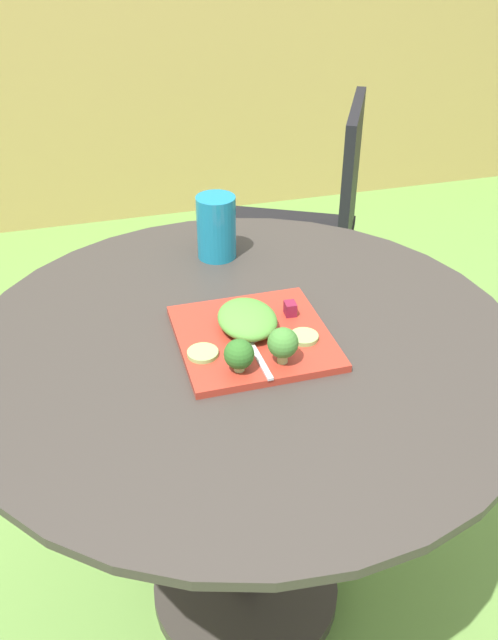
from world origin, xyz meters
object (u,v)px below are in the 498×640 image
(fork, at_px, (255,347))
(drinking_glass, at_px, (216,230))
(patio_chair, at_px, (313,219))
(salad_plate, at_px, (253,337))

(fork, bearing_deg, drinking_glass, 86.64)
(drinking_glass, distance_m, fork, 0.38)
(patio_chair, distance_m, drinking_glass, 0.80)
(salad_plate, bearing_deg, fork, -102.37)
(patio_chair, relative_size, drinking_glass, 6.52)
(salad_plate, height_order, fork, fork)
(patio_chair, xyz_separation_m, salad_plate, (-0.47, -0.92, 0.24))
(patio_chair, relative_size, fork, 5.82)
(salad_plate, distance_m, drinking_glass, 0.34)
(patio_chair, bearing_deg, salad_plate, -116.89)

